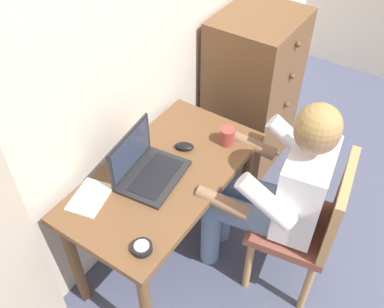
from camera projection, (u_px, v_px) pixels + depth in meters
The scene contains 10 objects.
wall_back at pixel (159, 17), 2.21m from camera, with size 4.80×0.05×2.50m, color beige.
desk at pixel (165, 189), 2.22m from camera, with size 1.08×0.58×0.73m.
dresser at pixel (252, 92), 2.93m from camera, with size 0.57×0.51×1.10m.
chair at pixel (308, 222), 2.19m from camera, with size 0.48×0.46×0.90m.
person_seated at pixel (278, 186), 2.12m from camera, with size 0.59×0.63×1.21m.
laptop at pixel (146, 167), 2.09m from camera, with size 0.37×0.29×0.24m.
computer_mouse at pixel (184, 146), 2.25m from camera, with size 0.06×0.10×0.03m, color black.
desk_clock at pixel (142, 248), 1.80m from camera, with size 0.09×0.09×0.03m.
notebook_pad at pixel (90, 198), 2.01m from camera, with size 0.21×0.15×0.01m, color silver.
coffee_mug at pixel (228, 136), 2.26m from camera, with size 0.12×0.08×0.09m.
Camera 1 is at (-1.64, 0.90, 2.27)m, focal length 40.46 mm.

